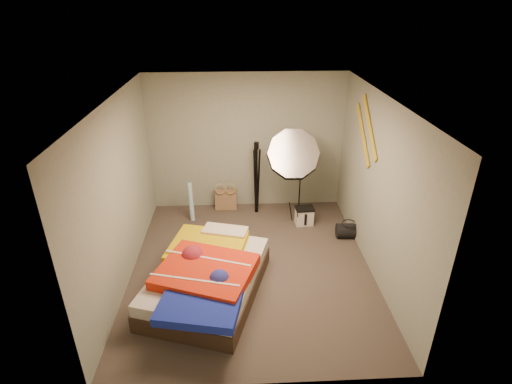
{
  "coord_description": "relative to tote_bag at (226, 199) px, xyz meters",
  "views": [
    {
      "loc": [
        -0.17,
        -4.84,
        3.64
      ],
      "look_at": [
        0.1,
        0.6,
        0.95
      ],
      "focal_mm": 28.0,
      "sensor_mm": 36.0,
      "label": 1
    }
  ],
  "objects": [
    {
      "name": "photo_umbrella",
      "position": [
        1.14,
        -0.63,
        1.11
      ],
      "size": [
        1.08,
        0.83,
        1.83
      ],
      "color": "black",
      "rests_on": "floor"
    },
    {
      "name": "camera_case",
      "position": [
        1.38,
        -0.63,
        -0.05
      ],
      "size": [
        0.31,
        0.23,
        0.3
      ],
      "primitive_type": "cube",
      "rotation": [
        0.0,
        0.0,
        0.06
      ],
      "color": "white",
      "rests_on": "floor"
    },
    {
      "name": "duffel_bag",
      "position": [
        2.05,
        -1.08,
        -0.08
      ],
      "size": [
        0.41,
        0.27,
        0.24
      ],
      "primitive_type": "cylinder",
      "rotation": [
        0.0,
        1.57,
        -0.05
      ],
      "color": "black",
      "rests_on": "floor"
    },
    {
      "name": "tote_bag",
      "position": [
        0.0,
        0.0,
        0.0
      ],
      "size": [
        0.41,
        0.19,
        0.41
      ],
      "primitive_type": "cube",
      "rotation": [
        -0.14,
        0.0,
        -0.04
      ],
      "color": "#9E7B57",
      "rests_on": "floor"
    },
    {
      "name": "wall_stripe_lower",
      "position": [
        2.13,
        -0.98,
        1.55
      ],
      "size": [
        0.02,
        0.91,
        0.78
      ],
      "primitive_type": "cube",
      "rotation": [
        0.7,
        0.0,
        0.0
      ],
      "color": "gold",
      "rests_on": "wall_right"
    },
    {
      "name": "wall_front",
      "position": [
        0.4,
        -3.83,
        1.05
      ],
      "size": [
        3.5,
        0.0,
        3.5
      ],
      "primitive_type": "plane",
      "rotation": [
        -1.57,
        0.0,
        0.0
      ],
      "color": "#9AA190",
      "rests_on": "floor"
    },
    {
      "name": "wall_stripe_upper",
      "position": [
        2.13,
        -1.23,
        1.75
      ],
      "size": [
        0.02,
        0.91,
        0.78
      ],
      "primitive_type": "cube",
      "rotation": [
        0.7,
        0.0,
        0.0
      ],
      "color": "gold",
      "rests_on": "wall_right"
    },
    {
      "name": "wall_right",
      "position": [
        2.15,
        -1.83,
        1.05
      ],
      "size": [
        0.0,
        4.0,
        4.0
      ],
      "primitive_type": "plane",
      "rotation": [
        1.57,
        0.0,
        -1.57
      ],
      "color": "#9AA190",
      "rests_on": "floor"
    },
    {
      "name": "wrapping_roll",
      "position": [
        -0.61,
        -0.35,
        0.15
      ],
      "size": [
        0.13,
        0.21,
        0.7
      ],
      "primitive_type": "cylinder",
      "rotation": [
        -0.17,
        0.0,
        0.25
      ],
      "color": "#62B0D3",
      "rests_on": "floor"
    },
    {
      "name": "wall_back",
      "position": [
        0.4,
        0.17,
        1.05
      ],
      "size": [
        3.5,
        0.0,
        3.5
      ],
      "primitive_type": "plane",
      "rotation": [
        1.57,
        0.0,
        0.0
      ],
      "color": "#9AA190",
      "rests_on": "floor"
    },
    {
      "name": "wall_left",
      "position": [
        -1.35,
        -1.83,
        1.05
      ],
      "size": [
        0.0,
        4.0,
        4.0
      ],
      "primitive_type": "plane",
      "rotation": [
        1.57,
        0.0,
        1.57
      ],
      "color": "#9AA190",
      "rests_on": "floor"
    },
    {
      "name": "bed",
      "position": [
        -0.2,
        -2.38,
        0.07
      ],
      "size": [
        1.78,
        2.24,
        0.54
      ],
      "color": "#402C21",
      "rests_on": "floor"
    },
    {
      "name": "floor",
      "position": [
        0.4,
        -1.83,
        -0.2
      ],
      "size": [
        4.0,
        4.0,
        0.0
      ],
      "primitive_type": "plane",
      "color": "brown",
      "rests_on": "ground"
    },
    {
      "name": "ceiling",
      "position": [
        0.4,
        -1.83,
        2.3
      ],
      "size": [
        4.0,
        4.0,
        0.0
      ],
      "primitive_type": "plane",
      "rotation": [
        3.14,
        0.0,
        0.0
      ],
      "color": "silver",
      "rests_on": "wall_back"
    },
    {
      "name": "camera_tripod",
      "position": [
        0.57,
        -0.14,
        0.58
      ],
      "size": [
        0.09,
        0.09,
        1.37
      ],
      "color": "black",
      "rests_on": "floor"
    }
  ]
}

